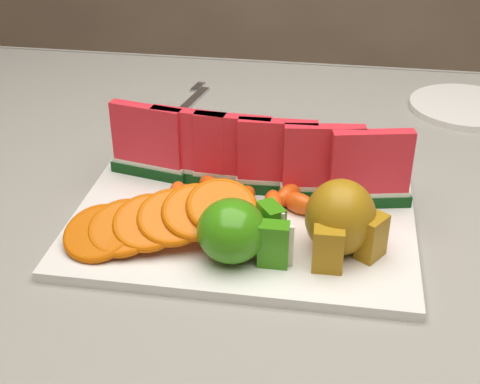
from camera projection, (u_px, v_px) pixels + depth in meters
The scene contains 11 objects.
table at pixel (273, 267), 0.90m from camera, with size 1.40×0.90×0.75m.
tablecloth at pixel (274, 228), 0.86m from camera, with size 1.53×1.03×0.20m.
platter at pixel (244, 218), 0.80m from camera, with size 0.40×0.30×0.01m.
apple_cluster at pixel (239, 231), 0.70m from camera, with size 0.12×0.10×0.07m.
pear_cluster at pixel (341, 220), 0.71m from camera, with size 0.10×0.10×0.08m.
side_plate at pixel (466, 107), 1.09m from camera, with size 0.21×0.21×0.01m.
fork at pixel (187, 105), 1.10m from camera, with size 0.05×0.19×0.00m.
watermelon_row at pixel (255, 157), 0.82m from camera, with size 0.39×0.07×0.10m.
orange_fan_front at pixel (160, 220), 0.73m from camera, with size 0.23×0.14×0.06m.
orange_fan_back at pixel (243, 149), 0.90m from camera, with size 0.28×0.10×0.04m.
tangerine_segments at pixel (238, 197), 0.80m from camera, with size 0.19×0.08×0.03m.
Camera 1 is at (0.07, -0.72, 1.19)m, focal length 50.00 mm.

